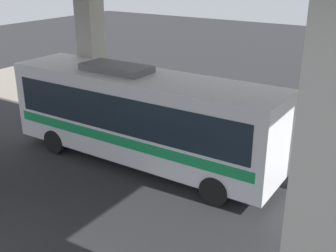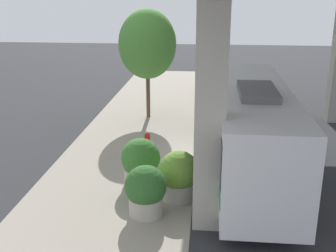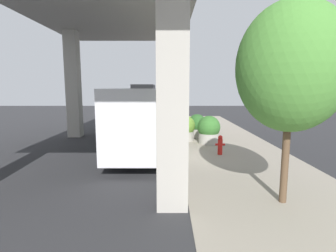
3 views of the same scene
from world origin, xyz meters
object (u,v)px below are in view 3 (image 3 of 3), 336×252
(street_tree_near, at_px, (291,67))
(fire_hydrant, at_px, (220,145))
(planter_middle, at_px, (185,128))
(planter_front, at_px, (197,126))
(planter_back, at_px, (209,130))
(bus, at_px, (143,114))

(street_tree_near, bearing_deg, fire_hydrant, -82.31)
(planter_middle, distance_m, street_tree_near, 10.64)
(planter_front, relative_size, planter_middle, 0.97)
(fire_hydrant, height_order, street_tree_near, street_tree_near)
(fire_hydrant, height_order, planter_front, planter_front)
(fire_hydrant, relative_size, street_tree_near, 0.18)
(fire_hydrant, xyz_separation_m, planter_front, (0.69, -5.11, 0.31))
(planter_middle, bearing_deg, planter_front, -128.25)
(fire_hydrant, bearing_deg, planter_front, -82.32)
(fire_hydrant, distance_m, street_tree_near, 7.01)
(planter_front, xyz_separation_m, street_tree_near, (-1.49, 11.05, 3.32))
(planter_front, height_order, planter_back, planter_back)
(planter_front, bearing_deg, street_tree_near, 97.68)
(fire_hydrant, distance_m, planter_front, 5.16)
(bus, height_order, street_tree_near, street_tree_near)
(bus, relative_size, street_tree_near, 1.79)
(planter_back, bearing_deg, planter_middle, -32.79)
(planter_front, height_order, planter_middle, planter_middle)
(bus, bearing_deg, fire_hydrant, 159.24)
(planter_back, distance_m, street_tree_near, 9.48)
(planter_front, xyz_separation_m, planter_middle, (0.99, 1.25, 0.00))
(planter_front, bearing_deg, planter_back, 103.02)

